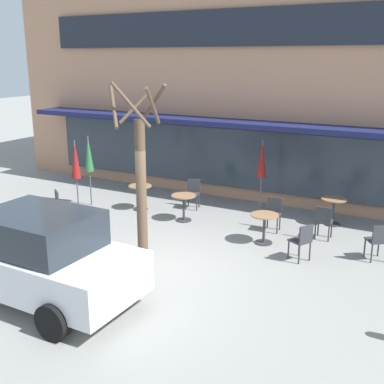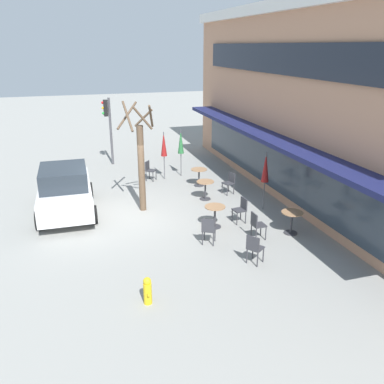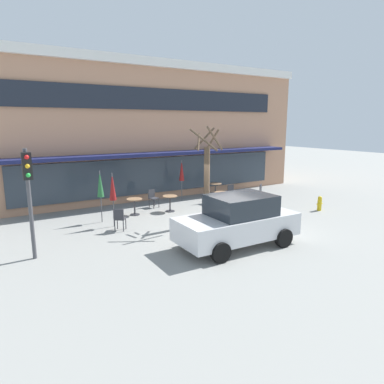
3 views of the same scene
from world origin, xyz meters
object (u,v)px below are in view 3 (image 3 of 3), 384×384
object	(u,v)px
cafe_chair_1	(153,197)
cafe_chair_4	(247,196)
cafe_chair_0	(119,218)
cafe_table_by_tree	(221,197)
patio_umbrella_green_folded	(113,187)
fire_hydrant	(320,203)
parked_sedan	(238,221)
cafe_chair_3	(229,191)
traffic_light_pole	(29,186)
cafe_table_near_wall	(215,188)
cafe_chair_2	(259,191)
cafe_table_streetside	(170,201)
cafe_chair_5	(208,193)
street_tree	(207,179)
cafe_table_mid_patio	(135,204)
patio_umbrella_corner_open	(100,184)
patio_umbrella_cream_folded	(182,171)

from	to	relation	value
cafe_chair_1	cafe_chair_4	world-z (taller)	same
cafe_chair_0	cafe_table_by_tree	bearing A→B (deg)	10.91
patio_umbrella_green_folded	fire_hydrant	world-z (taller)	patio_umbrella_green_folded
cafe_chair_1	parked_sedan	xyz separation A→B (m)	(0.15, -6.51, 0.35)
parked_sedan	cafe_chair_3	bearing A→B (deg)	54.88
cafe_chair_3	traffic_light_pole	size ratio (longest dim) A/B	0.26
cafe_table_near_wall	traffic_light_pole	world-z (taller)	traffic_light_pole
cafe_chair_1	cafe_chair_4	distance (m)	4.72
cafe_chair_2	cafe_chair_4	xyz separation A→B (m)	(-1.51, -0.83, 0.00)
cafe_chair_1	cafe_chair_2	distance (m)	5.80
cafe_table_streetside	patio_umbrella_green_folded	xyz separation A→B (m)	(-3.06, -0.94, 1.11)
cafe_chair_5	street_tree	size ratio (longest dim) A/B	0.22
cafe_table_streetside	cafe_chair_5	distance (m)	2.54
traffic_light_pole	cafe_table_near_wall	bearing A→B (deg)	25.05
traffic_light_pole	cafe_chair_4	bearing A→B (deg)	10.54
cafe_table_streetside	cafe_table_near_wall	bearing A→B (deg)	23.78
cafe_chair_5	fire_hydrant	xyz separation A→B (m)	(3.74, -4.03, -0.17)
cafe_table_near_wall	cafe_chair_3	bearing A→B (deg)	-88.50
cafe_table_streetside	cafe_table_by_tree	size ratio (longest dim) A/B	1.00
cafe_table_by_tree	parked_sedan	xyz separation A→B (m)	(-2.80, -4.78, 0.36)
cafe_chair_2	street_tree	size ratio (longest dim) A/B	0.22
cafe_chair_0	cafe_chair_2	distance (m)	8.43
cafe_table_near_wall	parked_sedan	distance (m)	8.07
cafe_table_streetside	patio_umbrella_green_folded	world-z (taller)	patio_umbrella_green_folded
cafe_chair_3	street_tree	xyz separation A→B (m)	(-3.49, -3.01, 1.38)
cafe_table_near_wall	cafe_table_streetside	world-z (taller)	same
cafe_table_streetside	cafe_chair_1	world-z (taller)	cafe_chair_1
cafe_chair_4	cafe_table_mid_patio	bearing A→B (deg)	165.03
cafe_table_by_tree	cafe_chair_1	distance (m)	3.42
cafe_table_streetside	patio_umbrella_corner_open	bearing A→B (deg)	-178.60
cafe_table_by_tree	cafe_chair_5	xyz separation A→B (m)	(-0.12, 1.01, 0.01)
cafe_table_mid_patio	patio_umbrella_corner_open	world-z (taller)	patio_umbrella_corner_open
street_tree	fire_hydrant	world-z (taller)	street_tree
patio_umbrella_cream_folded	cafe_chair_5	size ratio (longest dim) A/B	2.47
street_tree	traffic_light_pole	distance (m)	6.66
cafe_chair_1	fire_hydrant	bearing A→B (deg)	-35.86
cafe_table_near_wall	cafe_chair_5	xyz separation A→B (m)	(-1.31, -1.22, 0.01)
patio_umbrella_cream_folded	cafe_chair_4	distance (m)	3.77
patio_umbrella_corner_open	parked_sedan	distance (m)	6.14
cafe_chair_2	fire_hydrant	bearing A→B (deg)	-73.24
cafe_chair_2	parked_sedan	distance (m)	7.39
cafe_table_near_wall	patio_umbrella_cream_folded	xyz separation A→B (m)	(-2.17, 0.07, 1.11)
traffic_light_pole	patio_umbrella_cream_folded	bearing A→B (deg)	31.15
cafe_table_streetside	cafe_chair_3	size ratio (longest dim) A/B	0.85
cafe_chair_4	cafe_chair_5	world-z (taller)	same
cafe_chair_5	parked_sedan	world-z (taller)	parked_sedan
cafe_chair_4	patio_umbrella_corner_open	bearing A→B (deg)	171.21
cafe_chair_0	street_tree	xyz separation A→B (m)	(3.42, -0.95, 1.38)
cafe_table_mid_patio	cafe_chair_1	size ratio (longest dim) A/B	0.85
cafe_table_near_wall	cafe_table_by_tree	distance (m)	2.53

